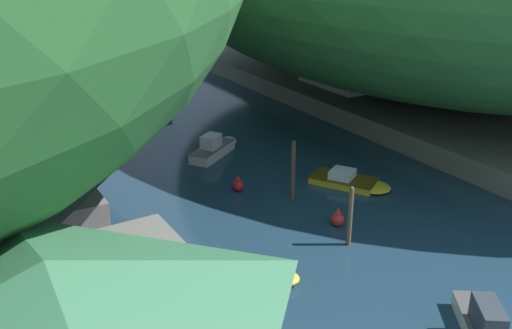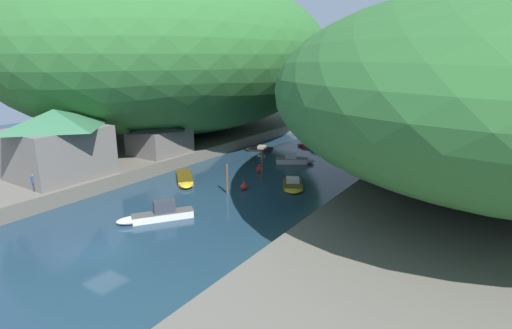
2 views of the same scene
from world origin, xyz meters
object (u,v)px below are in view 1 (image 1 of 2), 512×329
at_px(right_bank_cottage, 343,57).
at_px(boat_navy_launch, 351,181).
at_px(boat_far_upstream, 216,147).
at_px(boathouse_shed, 19,211).
at_px(boat_open_rowboat, 88,157).
at_px(boat_yellow_tender, 232,272).
at_px(boat_small_dinghy, 138,119).
at_px(channel_buoy_near, 338,218).
at_px(channel_buoy_far, 238,185).

bearing_deg(right_bank_cottage, boat_navy_launch, -126.94).
xyz_separation_m(right_bank_cottage, boat_far_upstream, (-16.10, -6.17, -3.59)).
xyz_separation_m(boathouse_shed, boat_open_rowboat, (6.30, 13.69, -3.48)).
bearing_deg(boat_yellow_tender, boat_small_dinghy, -147.25).
xyz_separation_m(boat_open_rowboat, channel_buoy_near, (8.74, -16.08, 0.17)).
relative_size(boat_far_upstream, boat_navy_launch, 0.97).
height_order(boathouse_shed, boat_far_upstream, boathouse_shed).
relative_size(boat_small_dinghy, boat_yellow_tender, 0.91).
distance_m(boat_far_upstream, boat_small_dinghy, 9.89).
relative_size(boat_yellow_tender, channel_buoy_far, 5.68).
relative_size(boat_small_dinghy, boat_navy_launch, 1.02).
distance_m(right_bank_cottage, boat_navy_launch, 19.46).
height_order(boathouse_shed, boat_navy_launch, boathouse_shed).
distance_m(boat_yellow_tender, channel_buoy_far, 9.31).
bearing_deg(right_bank_cottage, boat_small_dinghy, 169.16).
xyz_separation_m(boat_small_dinghy, boat_yellow_tender, (-4.36, -23.81, 0.02)).
relative_size(right_bank_cottage, channel_buoy_far, 7.85).
bearing_deg(boat_yellow_tender, boat_far_upstream, -161.46).
distance_m(boathouse_shed, boat_far_upstream, 17.97).
height_order(channel_buoy_near, channel_buoy_far, channel_buoy_near).
bearing_deg(boat_far_upstream, boat_yellow_tender, -58.96).
relative_size(boathouse_shed, channel_buoy_near, 6.87).
distance_m(right_bank_cottage, channel_buoy_near, 24.64).
bearing_deg(boat_navy_launch, boathouse_shed, -27.62).
bearing_deg(boathouse_shed, channel_buoy_far, 18.05).
bearing_deg(right_bank_cottage, boat_yellow_tender, -138.00).
bearing_deg(boat_small_dinghy, boathouse_shed, 148.64).
bearing_deg(boathouse_shed, boat_far_upstream, 35.69).
bearing_deg(boat_small_dinghy, boat_far_upstream, -167.48).
xyz_separation_m(boat_far_upstream, channel_buoy_near, (0.69, -12.70, -0.08)).
height_order(boat_open_rowboat, boat_small_dinghy, boat_small_dinghy).
xyz_separation_m(boat_small_dinghy, channel_buoy_far, (0.44, -15.84, 0.12)).
bearing_deg(boat_navy_launch, boat_small_dinghy, -101.52).
height_order(boat_small_dinghy, boat_yellow_tender, boat_small_dinghy).
distance_m(boat_navy_launch, boat_yellow_tender, 12.21).
xyz_separation_m(boat_small_dinghy, channel_buoy_near, (2.80, -22.36, 0.13)).
relative_size(channel_buoy_near, channel_buoy_far, 1.03).
bearing_deg(right_bank_cottage, boathouse_shed, -151.58).
height_order(boat_small_dinghy, channel_buoy_far, channel_buoy_far).
distance_m(boathouse_shed, channel_buoy_far, 13.75).
relative_size(boat_navy_launch, boat_yellow_tender, 0.89).
distance_m(boat_open_rowboat, boat_navy_launch, 17.78).
bearing_deg(boat_yellow_tender, right_bank_cottage, 175.13).
bearing_deg(boat_navy_launch, channel_buoy_far, -56.07).
bearing_deg(channel_buoy_near, boat_small_dinghy, 97.15).
xyz_separation_m(boat_far_upstream, boat_small_dinghy, (-2.12, 9.66, -0.21)).
relative_size(boathouse_shed, boat_open_rowboat, 1.56).
bearing_deg(boathouse_shed, boat_small_dinghy, 58.50).
height_order(boathouse_shed, channel_buoy_far, boathouse_shed).
distance_m(boat_open_rowboat, boat_small_dinghy, 8.64).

